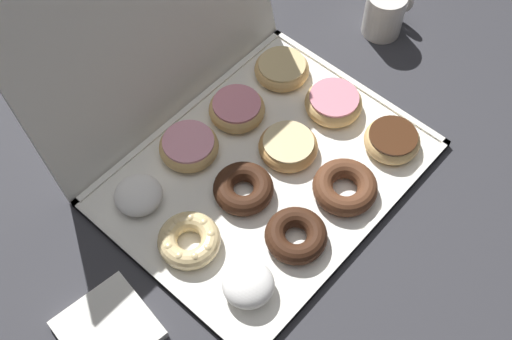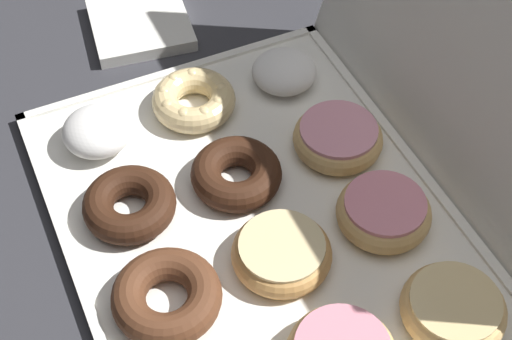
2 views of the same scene
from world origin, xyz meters
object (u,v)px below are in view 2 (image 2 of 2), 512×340
pink_frosted_donut_10 (384,212)px  napkin_stack (141,25)px  chocolate_cake_ring_donut_2 (167,296)px  glazed_ring_donut_6 (285,251)px  cruller_donut_4 (193,100)px  powdered_filled_donut_8 (284,71)px  pink_frosted_donut_9 (338,138)px  glazed_ring_donut_11 (453,308)px  powdered_filled_donut_0 (97,131)px  donut_box (258,223)px  chocolate_cake_ring_donut_1 (129,204)px  chocolate_cake_ring_donut_5 (239,173)px

pink_frosted_donut_10 → napkin_stack: (-0.46, -0.14, -0.02)m
chocolate_cake_ring_donut_2 → pink_frosted_donut_10: 0.27m
napkin_stack → glazed_ring_donut_6: bearing=1.5°
cruller_donut_4 → napkin_stack: (-0.20, -0.01, -0.02)m
powdered_filled_donut_8 → pink_frosted_donut_9: size_ratio=0.77×
chocolate_cake_ring_donut_2 → glazed_ring_donut_11: size_ratio=1.06×
glazed_ring_donut_11 → napkin_stack: 0.62m
glazed_ring_donut_11 → napkin_stack: (-0.60, -0.14, -0.02)m
powdered_filled_donut_0 → pink_frosted_donut_9: bearing=63.9°
donut_box → chocolate_cake_ring_donut_1: chocolate_cake_ring_donut_1 is taller
donut_box → pink_frosted_donut_9: pink_frosted_donut_9 is taller
cruller_donut_4 → pink_frosted_donut_9: same height
chocolate_cake_ring_donut_1 → chocolate_cake_ring_donut_2: size_ratio=0.92×
powdered_filled_donut_8 → glazed_ring_donut_11: (0.40, 0.00, -0.00)m
cruller_donut_4 → powdered_filled_donut_8: size_ratio=1.26×
cruller_donut_4 → pink_frosted_donut_10: 0.30m
chocolate_cake_ring_donut_1 → napkin_stack: bearing=159.2°
powdered_filled_donut_0 → pink_frosted_donut_10: (0.26, 0.26, -0.00)m
pink_frosted_donut_10 → chocolate_cake_ring_donut_1: bearing=-117.0°
donut_box → chocolate_cake_ring_donut_5: 0.07m
chocolate_cake_ring_donut_5 → pink_frosted_donut_10: (0.13, 0.13, 0.00)m
glazed_ring_donut_6 → powdered_filled_donut_8: size_ratio=1.29×
pink_frosted_donut_9 → cruller_donut_4: bearing=-134.9°
powdered_filled_donut_0 → cruller_donut_4: size_ratio=0.79×
glazed_ring_donut_6 → glazed_ring_donut_11: 0.19m
chocolate_cake_ring_donut_5 → glazed_ring_donut_11: size_ratio=0.98×
cruller_donut_4 → glazed_ring_donut_11: size_ratio=0.98×
chocolate_cake_ring_donut_5 → glazed_ring_donut_6: bearing=0.1°
powdered_filled_donut_0 → chocolate_cake_ring_donut_2: size_ratio=0.74×
cruller_donut_4 → napkin_stack: bearing=-177.9°
chocolate_cake_ring_donut_2 → chocolate_cake_ring_donut_5: bearing=131.8°
chocolate_cake_ring_donut_1 → cruller_donut_4: (-0.13, 0.13, 0.00)m
chocolate_cake_ring_donut_1 → chocolate_cake_ring_donut_2: same height
glazed_ring_donut_6 → chocolate_cake_ring_donut_2: bearing=-90.2°
donut_box → chocolate_cake_ring_donut_5: (-0.06, 0.00, 0.02)m
pink_frosted_donut_10 → powdered_filled_donut_0: bearing=-134.4°
chocolate_cake_ring_donut_1 → pink_frosted_donut_9: size_ratio=0.97×
powdered_filled_donut_0 → chocolate_cake_ring_donut_5: powdered_filled_donut_0 is taller
powdered_filled_donut_8 → donut_box: bearing=-33.2°
powdered_filled_donut_0 → glazed_ring_donut_6: size_ratio=0.78×
powdered_filled_donut_8 → napkin_stack: bearing=-145.2°
glazed_ring_donut_6 → pink_frosted_donut_9: pink_frosted_donut_9 is taller
chocolate_cake_ring_donut_2 → powdered_filled_donut_8: bearing=134.5°
chocolate_cake_ring_donut_1 → napkin_stack: size_ratio=0.78×
cruller_donut_4 → pink_frosted_donut_10: (0.27, 0.13, 0.00)m
chocolate_cake_ring_donut_5 → powdered_filled_donut_8: powdered_filled_donut_8 is taller
powdered_filled_donut_0 → napkin_stack: size_ratio=0.62×
glazed_ring_donut_11 → powdered_filled_donut_8: bearing=-179.5°
chocolate_cake_ring_donut_2 → chocolate_cake_ring_donut_5: 0.19m
chocolate_cake_ring_donut_5 → pink_frosted_donut_10: size_ratio=1.00×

